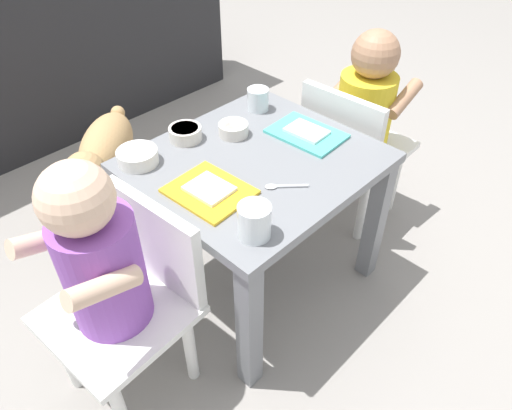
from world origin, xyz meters
TOP-DOWN VIEW (x-y plane):
  - ground_plane at (0.00, 0.00)m, footprint 7.00×7.00m
  - kitchen_cabinet_back at (0.00, 1.23)m, footprint 1.67×0.37m
  - dining_table at (0.00, 0.00)m, footprint 0.56×0.50m
  - seated_child_left at (-0.44, -0.02)m, footprint 0.30×0.30m
  - seated_child_right at (0.44, -0.02)m, footprint 0.29×0.29m
  - dog at (-0.10, 0.59)m, footprint 0.39×0.37m
  - food_tray_left at (-0.17, -0.02)m, footprint 0.16×0.18m
  - food_tray_right at (0.17, -0.02)m, footprint 0.14×0.19m
  - water_cup_left at (-0.19, -0.19)m, footprint 0.07×0.07m
  - water_cup_right at (0.18, 0.17)m, footprint 0.06×0.06m
  - cereal_bowl_right_side at (-0.21, 0.19)m, footprint 0.10×0.10m
  - veggie_bowl_near at (0.04, 0.12)m, footprint 0.08×0.08m
  - cereal_bowl_left_side at (-0.06, 0.19)m, footprint 0.08×0.08m
  - spoon_by_left_tray at (-0.04, -0.12)m, footprint 0.08×0.08m

SIDE VIEW (x-z plane):
  - ground_plane at x=0.00m, z-range 0.00..0.00m
  - dog at x=-0.10m, z-range 0.06..0.37m
  - dining_table at x=0.00m, z-range 0.14..0.56m
  - seated_child_right at x=0.44m, z-range 0.08..0.70m
  - seated_child_left at x=-0.44m, z-range 0.07..0.73m
  - spoon_by_left_tray at x=-0.04m, z-range 0.43..0.43m
  - food_tray_left at x=-0.17m, z-range 0.43..0.44m
  - food_tray_right at x=0.17m, z-range 0.43..0.44m
  - kitchen_cabinet_back at x=0.00m, z-range 0.00..0.89m
  - veggie_bowl_near at x=0.04m, z-range 0.43..0.46m
  - cereal_bowl_left_side at x=-0.06m, z-range 0.43..0.46m
  - cereal_bowl_right_side at x=-0.21m, z-range 0.43..0.46m
  - water_cup_right at x=0.18m, z-range 0.42..0.49m
  - water_cup_left at x=-0.19m, z-range 0.42..0.50m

